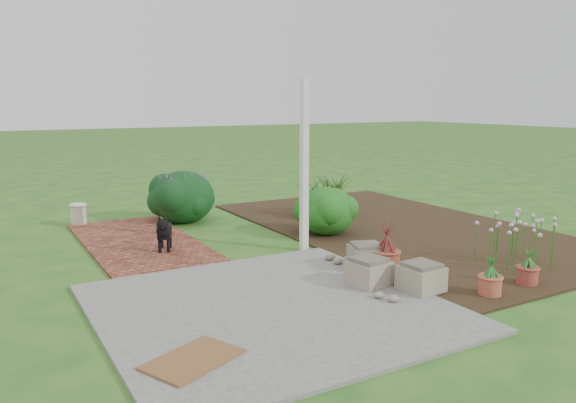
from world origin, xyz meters
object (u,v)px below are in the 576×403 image
black_dog (164,230)px  evergreen_shrub (327,210)px  cream_ceramic_urn (78,214)px  stone_trough_near (369,273)px

black_dog → evergreen_shrub: bearing=18.2°
black_dog → cream_ceramic_urn: 2.64m
stone_trough_near → evergreen_shrub: (1.04, 2.46, 0.25)m
stone_trough_near → evergreen_shrub: size_ratio=0.45×
stone_trough_near → black_dog: bearing=121.4°
cream_ceramic_urn → evergreen_shrub: size_ratio=0.37×
black_dog → evergreen_shrub: size_ratio=0.61×
cream_ceramic_urn → black_dog: bearing=-73.2°
cream_ceramic_urn → evergreen_shrub: (3.43, -2.74, 0.21)m
cream_ceramic_urn → evergreen_shrub: bearing=-38.7°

